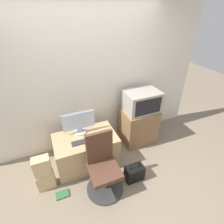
# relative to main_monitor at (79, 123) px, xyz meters

# --- Properties ---
(ground_plane) EXTENTS (12.00, 12.00, 0.00)m
(ground_plane) POSITION_rel_main_monitor_xyz_m (0.31, -0.93, -0.75)
(ground_plane) COLOR #7F705B
(wall_back) EXTENTS (4.40, 0.05, 2.60)m
(wall_back) POSITION_rel_main_monitor_xyz_m (0.31, 0.39, 0.55)
(wall_back) COLOR silver
(wall_back) RESTS_ON ground_plane
(desk) EXTENTS (1.03, 0.62, 0.56)m
(desk) POSITION_rel_main_monitor_xyz_m (0.04, -0.17, -0.47)
(desk) COLOR tan
(desk) RESTS_ON ground_plane
(side_stand) EXTENTS (0.64, 0.53, 0.71)m
(side_stand) POSITION_rel_main_monitor_xyz_m (1.17, 0.02, -0.40)
(side_stand) COLOR olive
(side_stand) RESTS_ON ground_plane
(main_monitor) EXTENTS (0.54, 0.23, 0.39)m
(main_monitor) POSITION_rel_main_monitor_xyz_m (0.00, 0.00, 0.00)
(main_monitor) COLOR #B2B2B7
(main_monitor) RESTS_ON desk
(keyboard) EXTENTS (0.36, 0.11, 0.01)m
(keyboard) POSITION_rel_main_monitor_xyz_m (-0.02, -0.27, -0.18)
(keyboard) COLOR #2D2D2D
(keyboard) RESTS_ON desk
(mouse) EXTENTS (0.07, 0.04, 0.03)m
(mouse) POSITION_rel_main_monitor_xyz_m (0.21, -0.29, -0.17)
(mouse) COLOR black
(mouse) RESTS_ON desk
(crt_tv) EXTENTS (0.63, 0.47, 0.38)m
(crt_tv) POSITION_rel_main_monitor_xyz_m (1.19, 0.02, 0.15)
(crt_tv) COLOR gray
(crt_tv) RESTS_ON side_stand
(office_chair) EXTENTS (0.56, 0.56, 0.96)m
(office_chair) POSITION_rel_main_monitor_xyz_m (0.14, -0.75, -0.37)
(office_chair) COLOR #333333
(office_chair) RESTS_ON ground_plane
(cardboard_box_lower) EXTENTS (0.26, 0.17, 0.28)m
(cardboard_box_lower) POSITION_rel_main_monitor_xyz_m (-0.67, -0.42, -0.61)
(cardboard_box_lower) COLOR #D1B27F
(cardboard_box_lower) RESTS_ON ground_plane
(cardboard_box_upper) EXTENTS (0.24, 0.15, 0.31)m
(cardboard_box_upper) POSITION_rel_main_monitor_xyz_m (-0.67, -0.42, -0.31)
(cardboard_box_upper) COLOR #D1B27F
(cardboard_box_upper) RESTS_ON cardboard_box_lower
(handbag) EXTENTS (0.29, 0.18, 0.36)m
(handbag) POSITION_rel_main_monitor_xyz_m (0.64, -0.81, -0.61)
(handbag) COLOR black
(handbag) RESTS_ON ground_plane
(book) EXTENTS (0.19, 0.13, 0.02)m
(book) POSITION_rel_main_monitor_xyz_m (-0.48, -0.66, -0.74)
(book) COLOR #2D6638
(book) RESTS_ON ground_plane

